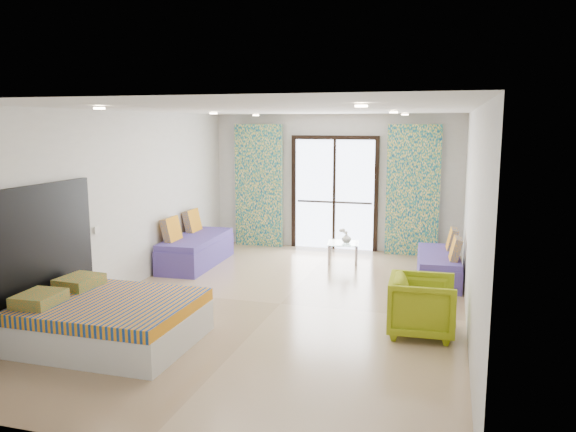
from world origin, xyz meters
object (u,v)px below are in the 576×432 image
(coffee_table, at_px, (343,245))
(armchair, at_px, (422,303))
(daybed_right, at_px, (439,266))
(daybed_left, at_px, (196,249))
(bed, at_px, (110,320))

(coffee_table, bearing_deg, armchair, -64.27)
(daybed_right, height_order, armchair, daybed_right)
(armchair, bearing_deg, daybed_left, 57.88)
(coffee_table, bearing_deg, daybed_right, -24.34)
(bed, xyz_separation_m, coffee_table, (1.87, 4.53, 0.06))
(armchair, bearing_deg, bed, 108.04)
(bed, bearing_deg, daybed_right, 46.30)
(bed, height_order, daybed_right, daybed_right)
(daybed_left, distance_m, armchair, 4.71)
(daybed_left, relative_size, daybed_right, 1.15)
(bed, bearing_deg, daybed_left, 100.05)
(daybed_left, xyz_separation_m, daybed_right, (4.23, 0.14, -0.04))
(daybed_right, bearing_deg, armchair, -97.30)
(daybed_left, bearing_deg, daybed_right, -0.20)
(daybed_right, bearing_deg, daybed_left, 177.93)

